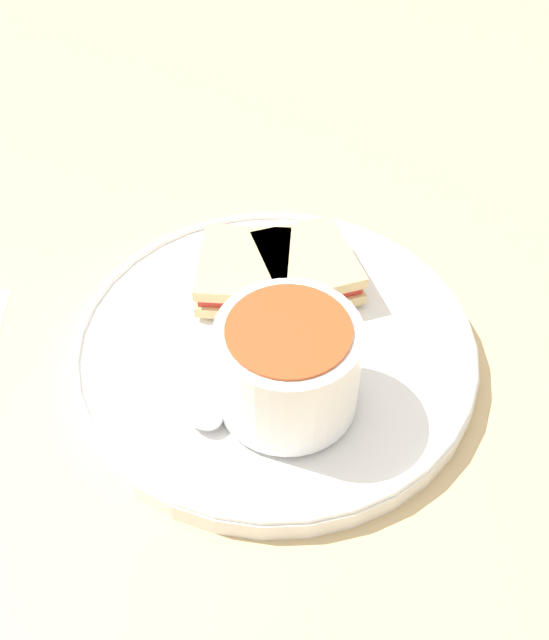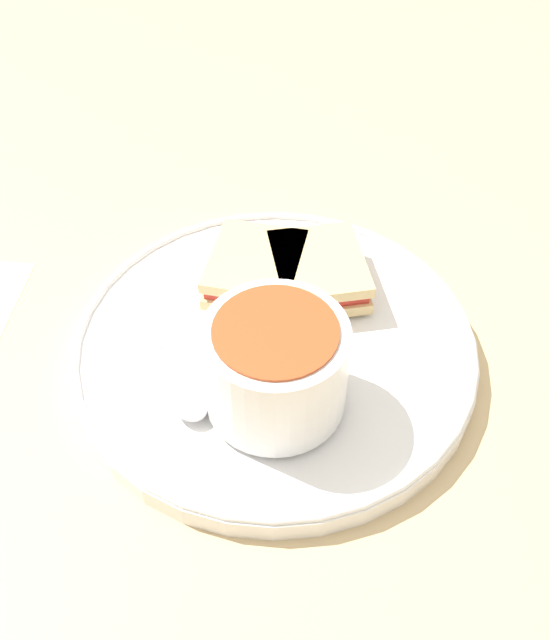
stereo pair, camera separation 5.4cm
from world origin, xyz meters
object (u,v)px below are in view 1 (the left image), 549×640
at_px(soup_bowl, 288,365).
at_px(sandwich_half_far, 244,271).
at_px(spoon, 197,406).
at_px(sandwich_half_near, 307,268).

distance_m(soup_bowl, sandwich_half_far, 0.12).
relative_size(soup_bowl, spoon, 1.08).
bearing_deg(soup_bowl, spoon, 22.98).
bearing_deg(spoon, sandwich_half_near, 111.16).
distance_m(spoon, sandwich_half_far, 0.13).
xyz_separation_m(spoon, sandwich_half_far, (0.00, -0.13, 0.01)).
xyz_separation_m(sandwich_half_near, sandwich_half_far, (0.05, 0.02, 0.00)).
bearing_deg(sandwich_half_far, spoon, 90.99).
height_order(soup_bowl, spoon, soup_bowl).
relative_size(soup_bowl, sandwich_half_far, 1.06).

